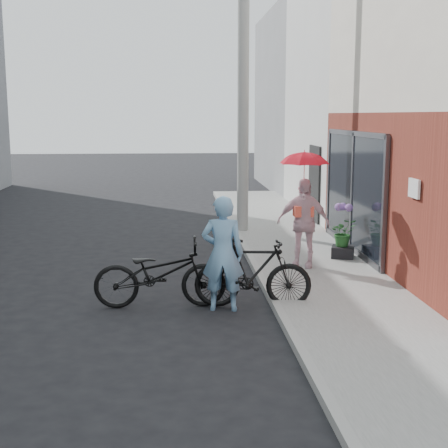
{
  "coord_description": "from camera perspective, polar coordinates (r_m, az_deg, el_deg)",
  "views": [
    {
      "loc": [
        -0.6,
        -9.24,
        2.95
      ],
      "look_at": [
        0.26,
        1.31,
        1.1
      ],
      "focal_mm": 50.0,
      "sensor_mm": 36.0,
      "label": 1
    }
  ],
  "objects": [
    {
      "name": "sidewalk",
      "position": [
        11.92,
        8.63,
        -4.23
      ],
      "size": [
        2.2,
        24.0,
        0.12
      ],
      "primitive_type": "cube",
      "color": "gray",
      "rests_on": "ground"
    },
    {
      "name": "ground",
      "position": [
        9.72,
        -0.89,
        -7.76
      ],
      "size": [
        80.0,
        80.0,
        0.0
      ],
      "primitive_type": "plane",
      "color": "black",
      "rests_on": "ground"
    },
    {
      "name": "curb",
      "position": [
        11.71,
        3.08,
        -4.39
      ],
      "size": [
        0.12,
        24.0,
        0.12
      ],
      "primitive_type": "cube",
      "color": "#9E9E99",
      "rests_on": "ground"
    },
    {
      "name": "parasol",
      "position": [
        11.65,
        7.37,
        6.06
      ],
      "size": [
        0.88,
        0.88,
        0.77
      ],
      "primitive_type": "imported",
      "color": "#F81D34",
      "rests_on": "kimono_woman"
    },
    {
      "name": "utility_pole",
      "position": [
        15.34,
        1.77,
        11.97
      ],
      "size": [
        0.28,
        0.28,
        7.0
      ],
      "primitive_type": "cylinder",
      "color": "#9E9E99",
      "rests_on": "ground"
    },
    {
      "name": "potted_plant",
      "position": [
        12.72,
        10.86,
        -0.77
      ],
      "size": [
        0.51,
        0.44,
        0.57
      ],
      "primitive_type": "imported",
      "color": "#255D26",
      "rests_on": "planter"
    },
    {
      "name": "planter",
      "position": [
        12.8,
        10.8,
        -2.52
      ],
      "size": [
        0.55,
        0.55,
        0.23
      ],
      "primitive_type": "cube",
      "rotation": [
        0.0,
        0.0,
        -0.33
      ],
      "color": "black",
      "rests_on": "sidewalk"
    },
    {
      "name": "plaster_building",
      "position": [
        19.84,
        18.87,
        10.99
      ],
      "size": [
        8.0,
        6.0,
        7.0
      ],
      "primitive_type": "cube",
      "color": "silver",
      "rests_on": "ground"
    },
    {
      "name": "kimono_woman",
      "position": [
        11.79,
        7.24,
        0.12
      ],
      "size": [
        1.06,
        0.73,
        1.68
      ],
      "primitive_type": "imported",
      "rotation": [
        0.0,
        0.0,
        -0.36
      ],
      "color": "silver",
      "rests_on": "sidewalk"
    },
    {
      "name": "bike_left",
      "position": [
        9.71,
        -5.87,
        -4.53
      ],
      "size": [
        2.04,
        0.72,
        1.07
      ],
      "primitive_type": "imported",
      "rotation": [
        0.0,
        0.0,
        1.57
      ],
      "color": "black",
      "rests_on": "ground"
    },
    {
      "name": "east_building_far",
      "position": [
        26.42,
        12.77,
        10.88
      ],
      "size": [
        8.0,
        8.0,
        7.0
      ],
      "primitive_type": "cube",
      "color": "slate",
      "rests_on": "ground"
    },
    {
      "name": "officer",
      "position": [
        9.44,
        -0.12,
        -2.72
      ],
      "size": [
        0.7,
        0.51,
        1.77
      ],
      "primitive_type": "imported",
      "rotation": [
        0.0,
        0.0,
        3.0
      ],
      "color": "#75A7D0",
      "rests_on": "ground"
    },
    {
      "name": "bike_right",
      "position": [
        9.66,
        2.65,
        -4.51
      ],
      "size": [
        1.86,
        0.7,
        1.09
      ],
      "primitive_type": "imported",
      "rotation": [
        0.0,
        0.0,
        1.47
      ],
      "color": "black",
      "rests_on": "ground"
    }
  ]
}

